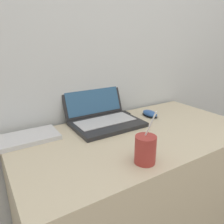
% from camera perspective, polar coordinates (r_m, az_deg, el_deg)
% --- Properties ---
extents(wall_back, '(7.00, 0.04, 2.50)m').
position_cam_1_polar(wall_back, '(1.25, -3.07, 23.02)').
color(wall_back, silver).
rests_on(wall_back, ground_plane).
extents(desk, '(1.15, 0.61, 0.72)m').
position_cam_1_polar(desk, '(1.25, 5.95, -20.83)').
color(desk, beige).
rests_on(desk, ground_plane).
extents(laptop, '(0.35, 0.34, 0.25)m').
position_cam_1_polar(laptop, '(1.17, -2.79, -0.08)').
color(laptop, '#232326').
rests_on(laptop, desk).
extents(drink_cup, '(0.08, 0.08, 0.20)m').
position_cam_1_polar(drink_cup, '(0.80, 8.70, -9.52)').
color(drink_cup, '#9E332D').
rests_on(drink_cup, desk).
extents(computer_mouse, '(0.06, 0.11, 0.03)m').
position_cam_1_polar(computer_mouse, '(1.29, 9.85, -0.44)').
color(computer_mouse, black).
rests_on(computer_mouse, desk).
extents(external_keyboard, '(0.43, 0.16, 0.02)m').
position_cam_1_polar(external_keyboard, '(1.04, -25.67, -7.12)').
color(external_keyboard, silver).
rests_on(external_keyboard, desk).
extents(usb_stick, '(0.02, 0.06, 0.01)m').
position_cam_1_polar(usb_stick, '(1.32, 3.74, -0.18)').
color(usb_stick, black).
rests_on(usb_stick, desk).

